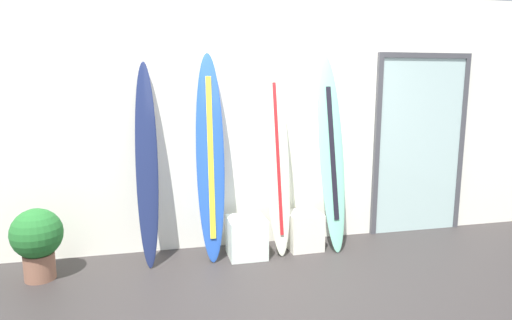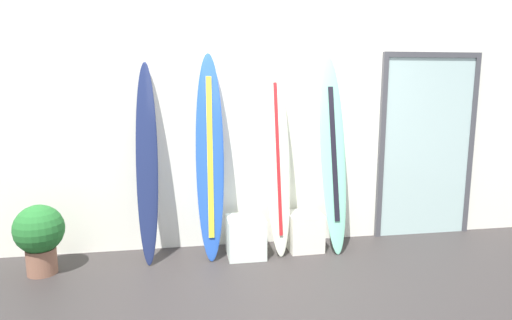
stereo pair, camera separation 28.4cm
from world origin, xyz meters
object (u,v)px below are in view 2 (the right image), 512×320
at_px(surfboard_cobalt, 210,158).
at_px(display_block_left, 246,237).
at_px(surfboard_navy, 147,164).
at_px(potted_plant, 39,234).
at_px(surfboard_ivory, 277,160).
at_px(display_block_center, 304,231).
at_px(surfboard_seafoam, 333,154).
at_px(glass_door, 427,143).

bearing_deg(surfboard_cobalt, display_block_left, -14.44).
bearing_deg(surfboard_navy, potted_plant, -168.35).
relative_size(surfboard_ivory, display_block_center, 4.99).
distance_m(surfboard_ivory, display_block_center, 0.87).
distance_m(surfboard_cobalt, surfboard_ivory, 0.72).
height_order(surfboard_ivory, potted_plant, surfboard_ivory).
relative_size(surfboard_seafoam, glass_door, 0.98).
bearing_deg(display_block_center, potted_plant, -175.79).
bearing_deg(surfboard_seafoam, display_block_center, -178.94).
distance_m(surfboard_cobalt, surfboard_seafoam, 1.34).
height_order(surfboard_navy, glass_door, glass_door).
distance_m(surfboard_ivory, glass_door, 1.89).
height_order(surfboard_cobalt, surfboard_seafoam, surfboard_cobalt).
bearing_deg(surfboard_seafoam, surfboard_navy, 179.81).
bearing_deg(potted_plant, surfboard_cobalt, 7.11).
bearing_deg(surfboard_ivory, surfboard_seafoam, -1.28).
relative_size(surfboard_cobalt, surfboard_ivory, 1.04).
xyz_separation_m(surfboard_ivory, glass_door, (1.87, 0.24, 0.10)).
bearing_deg(surfboard_navy, surfboard_seafoam, -0.19).
bearing_deg(surfboard_cobalt, surfboard_ivory, 0.84).
distance_m(surfboard_cobalt, potted_plant, 1.80).
xyz_separation_m(surfboard_navy, display_block_left, (1.00, -0.10, -0.80)).
distance_m(surfboard_navy, glass_door, 3.24).
distance_m(surfboard_cobalt, glass_door, 2.60).
distance_m(surfboard_ivory, display_block_left, 0.89).
bearing_deg(display_block_left, glass_door, 8.88).
bearing_deg(surfboard_seafoam, surfboard_ivory, 178.72).
xyz_separation_m(display_block_left, display_block_center, (0.67, 0.08, -0.00)).
bearing_deg(surfboard_navy, display_block_left, -5.48).
height_order(surfboard_seafoam, display_block_left, surfboard_seafoam).
xyz_separation_m(surfboard_navy, display_block_center, (1.67, -0.01, -0.80)).
xyz_separation_m(surfboard_cobalt, glass_door, (2.59, 0.26, 0.06)).
xyz_separation_m(display_block_left, glass_door, (2.23, 0.35, 0.91)).
distance_m(display_block_center, potted_plant, 2.70).
height_order(surfboard_cobalt, surfboard_ivory, surfboard_cobalt).
height_order(surfboard_navy, surfboard_seafoam, surfboard_seafoam).
bearing_deg(display_block_left, surfboard_ivory, 15.99).
height_order(surfboard_ivory, surfboard_seafoam, surfboard_seafoam).
xyz_separation_m(surfboard_seafoam, glass_door, (1.25, 0.26, 0.05)).
xyz_separation_m(surfboard_cobalt, surfboard_seafoam, (1.34, -0.00, 0.01)).
relative_size(surfboard_navy, surfboard_ivory, 1.00).
bearing_deg(display_block_left, surfboard_seafoam, 5.24).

